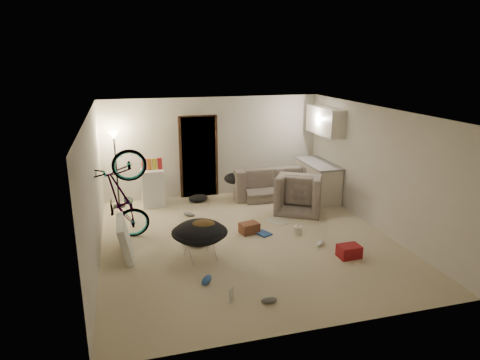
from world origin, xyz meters
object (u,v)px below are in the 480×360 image
object	(u,v)px
mini_fridge	(153,187)
tv_box	(125,238)
sofa	(271,185)
juicer	(298,229)
drink_case_b	(349,251)
floor_lamp	(115,153)
kitchen_counter	(317,181)
bicycle	(124,217)
armchair	(300,196)
saucer_chair	(200,237)
drink_case_a	(249,228)

from	to	relation	value
mini_fridge	tv_box	world-z (taller)	mini_fridge
sofa	juicer	bearing A→B (deg)	84.36
mini_fridge	drink_case_b	bearing A→B (deg)	-50.92
drink_case_b	juicer	size ratio (longest dim) A/B	1.57
floor_lamp	drink_case_b	bearing A→B (deg)	-44.50
kitchen_counter	drink_case_b	xyz separation A→B (m)	(-0.89, -3.22, -0.33)
bicycle	drink_case_b	size ratio (longest dim) A/B	4.80
armchair	kitchen_counter	bearing A→B (deg)	-107.88
bicycle	drink_case_b	world-z (taller)	bicycle
floor_lamp	juicer	world-z (taller)	floor_lamp
floor_lamp	saucer_chair	world-z (taller)	floor_lamp
bicycle	juicer	size ratio (longest dim) A/B	7.51
floor_lamp	saucer_chair	xyz separation A→B (m)	(1.37, -3.22, -0.89)
kitchen_counter	bicycle	distance (m)	4.93
drink_case_b	armchair	bearing A→B (deg)	85.27
tv_box	drink_case_b	size ratio (longest dim) A/B	2.56
floor_lamp	bicycle	world-z (taller)	floor_lamp
kitchen_counter	mini_fridge	xyz separation A→B (m)	(-4.03, 0.55, 0.00)
mini_fridge	drink_case_b	world-z (taller)	mini_fridge
armchair	drink_case_b	xyz separation A→B (m)	(-0.14, -2.55, -0.22)
sofa	tv_box	distance (m)	4.45
saucer_chair	armchair	bearing A→B (deg)	35.00
sofa	drink_case_b	xyz separation A→B (m)	(0.17, -3.67, -0.18)
floor_lamp	kitchen_counter	world-z (taller)	floor_lamp
kitchen_counter	tv_box	world-z (taller)	kitchen_counter
bicycle	kitchen_counter	bearing A→B (deg)	-74.17
drink_case_b	mini_fridge	bearing A→B (deg)	128.19
floor_lamp	mini_fridge	distance (m)	1.19
saucer_chair	drink_case_a	bearing A→B (deg)	36.61
floor_lamp	armchair	xyz separation A→B (m)	(4.08, -1.32, -0.98)
sofa	bicycle	size ratio (longest dim) A/B	1.08
tv_box	drink_case_b	bearing A→B (deg)	-17.13
mini_fridge	juicer	world-z (taller)	mini_fridge
kitchen_counter	armchair	world-z (taller)	kitchen_counter
kitchen_counter	armchair	bearing A→B (deg)	-138.25
armchair	drink_case_b	size ratio (longest dim) A/B	2.62
armchair	tv_box	xyz separation A→B (m)	(-3.98, -1.40, -0.00)
floor_lamp	tv_box	distance (m)	2.89
floor_lamp	saucer_chair	distance (m)	3.61
sofa	armchair	size ratio (longest dim) A/B	1.98
drink_case_b	bicycle	bearing A→B (deg)	153.02
sofa	saucer_chair	size ratio (longest dim) A/B	2.04
saucer_chair	drink_case_b	world-z (taller)	saucer_chair
floor_lamp	armchair	world-z (taller)	floor_lamp
kitchen_counter	drink_case_a	xyz separation A→B (m)	(-2.29, -1.70, -0.33)
drink_case_a	floor_lamp	bearing A→B (deg)	124.49
bicycle	tv_box	size ratio (longest dim) A/B	1.87
saucer_chair	tv_box	world-z (taller)	saucer_chair
armchair	tv_box	world-z (taller)	same
mini_fridge	drink_case_a	xyz separation A→B (m)	(1.73, -2.25, -0.34)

